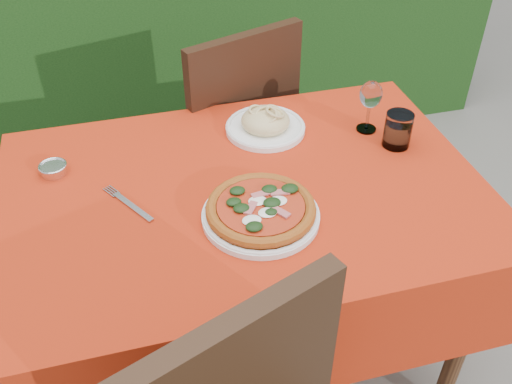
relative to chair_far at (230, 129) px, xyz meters
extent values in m
plane|color=#68645E|center=(-0.09, -0.59, -0.54)|extent=(60.00, 60.00, 0.00)
cube|color=#4D2E18|center=(-0.09, -0.59, 0.18)|extent=(1.20, 0.80, 0.04)
cylinder|color=#4D2E18|center=(0.45, -0.93, -0.19)|extent=(0.05, 0.05, 0.70)
cylinder|color=#4D2E18|center=(-0.63, -0.25, -0.19)|extent=(0.05, 0.05, 0.70)
cylinder|color=#4D2E18|center=(0.45, -0.25, -0.19)|extent=(0.05, 0.05, 0.70)
cube|color=red|center=(-0.09, -0.59, 0.05)|extent=(1.26, 0.86, 0.32)
cube|color=black|center=(-0.03, 0.08, -0.08)|extent=(0.55, 0.55, 0.04)
cube|color=black|center=(0.04, -0.10, 0.17)|extent=(0.42, 0.18, 0.47)
cylinder|color=black|center=(0.08, 0.32, -0.32)|extent=(0.04, 0.04, 0.44)
cylinder|color=black|center=(-0.26, 0.19, -0.32)|extent=(0.04, 0.04, 0.44)
cylinder|color=black|center=(0.20, -0.03, -0.32)|extent=(0.04, 0.04, 0.44)
cylinder|color=black|center=(-0.14, -0.15, -0.32)|extent=(0.04, 0.04, 0.44)
cylinder|color=white|center=(-0.08, -0.72, 0.21)|extent=(0.29, 0.29, 0.02)
cylinder|color=#C5621B|center=(-0.08, -0.72, 0.23)|extent=(0.32, 0.32, 0.02)
cylinder|color=maroon|center=(-0.08, -0.72, 0.24)|extent=(0.26, 0.26, 0.01)
cylinder|color=white|center=(0.04, -0.35, 0.21)|extent=(0.24, 0.24, 0.02)
ellipsoid|color=beige|center=(0.04, -0.35, 0.24)|extent=(0.17, 0.17, 0.07)
cylinder|color=silver|center=(0.38, -0.51, 0.26)|extent=(0.08, 0.08, 0.10)
cylinder|color=#A3CCDD|center=(0.38, -0.51, 0.24)|extent=(0.07, 0.07, 0.07)
cylinder|color=white|center=(0.33, -0.42, 0.21)|extent=(0.06, 0.06, 0.01)
cylinder|color=white|center=(0.33, -0.42, 0.25)|extent=(0.01, 0.01, 0.08)
ellipsoid|color=white|center=(0.33, -0.42, 0.33)|extent=(0.07, 0.07, 0.08)
cube|color=#ADADB4|center=(-0.38, -0.60, 0.21)|extent=(0.13, 0.19, 0.01)
cylinder|color=silver|center=(-0.57, -0.40, 0.22)|extent=(0.07, 0.07, 0.03)
camera|label=1|loc=(-0.36, -1.72, 1.14)|focal=40.00mm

